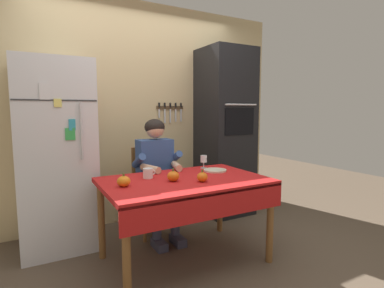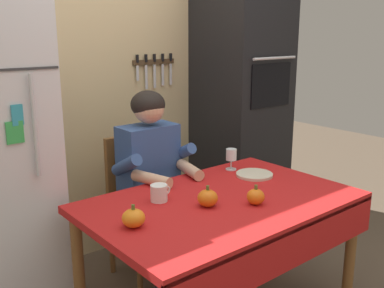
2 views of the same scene
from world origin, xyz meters
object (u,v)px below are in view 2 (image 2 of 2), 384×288
object	(u,v)px
wall_oven	(241,101)
pumpkin_large	(208,198)
coffee_mug	(159,193)
serving_tray	(254,175)
dining_table	(224,215)
seated_person	(155,173)
pumpkin_small	(134,218)
chair_behind_person	(139,199)
wine_glass	(231,156)
pumpkin_medium	(256,197)

from	to	relation	value
wall_oven	pumpkin_large	distance (m)	1.52
coffee_mug	pumpkin_large	bearing A→B (deg)	-55.50
wall_oven	serving_tray	size ratio (longest dim) A/B	9.45
dining_table	coffee_mug	distance (m)	0.36
seated_person	serving_tray	bearing A→B (deg)	-44.42
pumpkin_large	pumpkin_small	world-z (taller)	pumpkin_large
coffee_mug	seated_person	bearing A→B (deg)	58.00
chair_behind_person	wine_glass	size ratio (longest dim) A/B	6.87
wine_glass	pumpkin_medium	size ratio (longest dim) A/B	1.32
wall_oven	chair_behind_person	xyz separation A→B (m)	(-1.07, -0.13, -0.54)
seated_person	pumpkin_medium	bearing A→B (deg)	-82.31
chair_behind_person	wine_glass	xyz separation A→B (m)	(0.41, -0.44, 0.32)
chair_behind_person	serving_tray	bearing A→B (deg)	-54.73
pumpkin_medium	serving_tray	distance (m)	0.46
dining_table	chair_behind_person	distance (m)	0.81
pumpkin_large	pumpkin_medium	distance (m)	0.24
wall_oven	pumpkin_medium	size ratio (longest dim) A/B	20.45
wine_glass	serving_tray	bearing A→B (deg)	-82.63
seated_person	wine_glass	xyz separation A→B (m)	(0.41, -0.25, 0.09)
coffee_mug	pumpkin_small	distance (m)	0.33
chair_behind_person	coffee_mug	world-z (taller)	chair_behind_person
dining_table	serving_tray	xyz separation A→B (m)	(0.42, 0.18, 0.09)
wall_oven	pumpkin_small	xyz separation A→B (m)	(-1.59, -0.90, -0.27)
dining_table	pumpkin_small	world-z (taller)	pumpkin_small
pumpkin_medium	pumpkin_small	bearing A→B (deg)	165.39
dining_table	pumpkin_large	bearing A→B (deg)	-177.25
pumpkin_large	pumpkin_medium	bearing A→B (deg)	-33.41
dining_table	wine_glass	size ratio (longest dim) A/B	10.34
dining_table	pumpkin_small	distance (m)	0.55
seated_person	pumpkin_small	bearing A→B (deg)	-131.74
seated_person	wine_glass	size ratio (longest dim) A/B	9.19
pumpkin_small	pumpkin_medium	bearing A→B (deg)	-14.61
wall_oven	serving_tray	xyz separation A→B (m)	(-0.63, -0.75, -0.30)
wine_glass	pumpkin_small	xyz separation A→B (m)	(-0.93, -0.34, -0.05)
seated_person	wine_glass	bearing A→B (deg)	-30.98
wall_oven	serving_tray	bearing A→B (deg)	-130.33
dining_table	pumpkin_large	size ratio (longest dim) A/B	12.95
wine_glass	serving_tray	world-z (taller)	wine_glass
dining_table	pumpkin_medium	bearing A→B (deg)	-59.49
wall_oven	coffee_mug	world-z (taller)	wall_oven
chair_behind_person	pumpkin_small	size ratio (longest dim) A/B	8.81
wine_glass	pumpkin_small	size ratio (longest dim) A/B	1.28
pumpkin_large	pumpkin_medium	world-z (taller)	pumpkin_large
seated_person	pumpkin_large	world-z (taller)	seated_person
coffee_mug	serving_tray	xyz separation A→B (m)	(0.68, -0.03, -0.04)
seated_person	serving_tray	distance (m)	0.61
pumpkin_medium	serving_tray	bearing A→B (deg)	43.54
chair_behind_person	serving_tray	world-z (taller)	chair_behind_person
coffee_mug	wine_glass	size ratio (longest dim) A/B	0.85
wine_glass	pumpkin_medium	distance (m)	0.59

